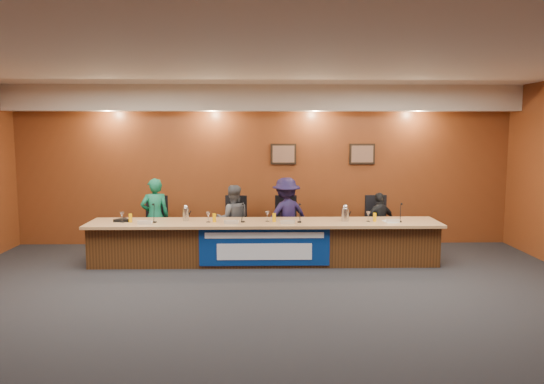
% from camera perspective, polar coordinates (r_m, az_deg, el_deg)
% --- Properties ---
extents(floor, '(10.00, 10.00, 0.00)m').
position_cam_1_polar(floor, '(7.15, -0.71, -12.39)').
color(floor, black).
rests_on(floor, ground).
extents(ceiling, '(10.00, 8.00, 0.04)m').
position_cam_1_polar(ceiling, '(6.81, -0.75, 13.95)').
color(ceiling, silver).
rests_on(ceiling, wall_back).
extents(wall_back, '(10.00, 0.04, 3.20)m').
position_cam_1_polar(wall_back, '(10.78, -0.90, 2.79)').
color(wall_back, brown).
rests_on(wall_back, floor).
extents(soffit, '(10.00, 0.50, 0.50)m').
position_cam_1_polar(soffit, '(10.53, -0.90, 10.04)').
color(soffit, beige).
rests_on(soffit, wall_back).
extents(dais_body, '(6.00, 0.80, 0.70)m').
position_cam_1_polar(dais_body, '(9.37, -0.83, -5.54)').
color(dais_body, '#452611').
rests_on(dais_body, floor).
extents(dais_top, '(6.10, 0.95, 0.05)m').
position_cam_1_polar(dais_top, '(9.25, -0.84, -3.34)').
color(dais_top, '#AD7E50').
rests_on(dais_top, dais_body).
extents(banner, '(2.20, 0.02, 0.65)m').
position_cam_1_polar(banner, '(8.96, -0.82, -5.92)').
color(banner, navy).
rests_on(banner, dais_body).
extents(banner_text_upper, '(2.00, 0.01, 0.10)m').
position_cam_1_polar(banner_text_upper, '(8.91, -0.82, -4.68)').
color(banner_text_upper, silver).
rests_on(banner_text_upper, banner).
extents(banner_text_lower, '(1.60, 0.01, 0.28)m').
position_cam_1_polar(banner_text_lower, '(8.97, -0.82, -6.44)').
color(banner_text_lower, silver).
rests_on(banner_text_lower, banner).
extents(wall_photo_left, '(0.52, 0.04, 0.42)m').
position_cam_1_polar(wall_photo_left, '(10.75, 1.24, 4.11)').
color(wall_photo_left, black).
rests_on(wall_photo_left, wall_back).
extents(wall_photo_right, '(0.52, 0.04, 0.42)m').
position_cam_1_polar(wall_photo_right, '(10.93, 9.67, 4.06)').
color(wall_photo_right, black).
rests_on(wall_photo_right, wall_back).
extents(panelist_a, '(0.60, 0.48, 1.44)m').
position_cam_1_polar(panelist_a, '(10.19, -12.47, -2.58)').
color(panelist_a, '#0F5E40').
rests_on(panelist_a, floor).
extents(panelist_b, '(0.68, 0.56, 1.31)m').
position_cam_1_polar(panelist_b, '(10.02, -4.22, -2.97)').
color(panelist_b, '#4B4C50').
rests_on(panelist_b, floor).
extents(panelist_c, '(1.07, 0.88, 1.45)m').
position_cam_1_polar(panelist_c, '(10.01, 1.53, -2.58)').
color(panelist_c, '#181133').
rests_on(panelist_c, floor).
extents(panelist_d, '(0.74, 0.54, 1.16)m').
position_cam_1_polar(panelist_d, '(10.27, 11.50, -3.28)').
color(panelist_d, black).
rests_on(panelist_d, floor).
extents(office_chair_a, '(0.53, 0.53, 0.08)m').
position_cam_1_polar(office_chair_a, '(10.33, -12.33, -3.81)').
color(office_chair_a, black).
rests_on(office_chair_a, floor).
extents(office_chair_b, '(0.57, 0.57, 0.08)m').
position_cam_1_polar(office_chair_b, '(10.15, -4.18, -3.86)').
color(office_chair_b, black).
rests_on(office_chair_b, floor).
extents(office_chair_c, '(0.50, 0.50, 0.08)m').
position_cam_1_polar(office_chair_c, '(10.15, 1.50, -3.85)').
color(office_chair_c, black).
rests_on(office_chair_c, floor).
extents(office_chair_d, '(0.51, 0.51, 0.08)m').
position_cam_1_polar(office_chair_d, '(10.38, 11.37, -3.74)').
color(office_chair_d, black).
rests_on(office_chair_d, floor).
extents(nameplate_a, '(0.24, 0.08, 0.10)m').
position_cam_1_polar(nameplate_a, '(9.19, -13.56, -3.16)').
color(nameplate_a, white).
rests_on(nameplate_a, dais_top).
extents(microphone_a, '(0.07, 0.07, 0.02)m').
position_cam_1_polar(microphone_a, '(9.36, -12.50, -3.17)').
color(microphone_a, black).
rests_on(microphone_a, dais_top).
extents(juice_glass_a, '(0.06, 0.06, 0.15)m').
position_cam_1_polar(juice_glass_a, '(9.47, -14.99, -2.72)').
color(juice_glass_a, '#F6AC02').
rests_on(juice_glass_a, dais_top).
extents(water_glass_a, '(0.08, 0.08, 0.18)m').
position_cam_1_polar(water_glass_a, '(9.48, -15.82, -2.65)').
color(water_glass_a, silver).
rests_on(water_glass_a, dais_top).
extents(nameplate_b, '(0.24, 0.08, 0.10)m').
position_cam_1_polar(nameplate_b, '(8.99, -4.42, -3.20)').
color(nameplate_b, white).
rests_on(nameplate_b, dais_top).
extents(microphone_b, '(0.07, 0.07, 0.02)m').
position_cam_1_polar(microphone_b, '(9.18, -3.15, -3.20)').
color(microphone_b, black).
rests_on(microphone_b, dais_top).
extents(juice_glass_b, '(0.06, 0.06, 0.15)m').
position_cam_1_polar(juice_glass_b, '(9.23, -6.23, -2.78)').
color(juice_glass_b, '#F6AC02').
rests_on(juice_glass_b, dais_top).
extents(water_glass_b, '(0.08, 0.08, 0.18)m').
position_cam_1_polar(water_glass_b, '(9.21, -6.88, -2.70)').
color(water_glass_b, silver).
rests_on(water_glass_b, dais_top).
extents(nameplate_c, '(0.24, 0.08, 0.10)m').
position_cam_1_polar(nameplate_c, '(8.97, 1.71, -3.21)').
color(nameplate_c, white).
rests_on(nameplate_c, dais_top).
extents(microphone_c, '(0.07, 0.07, 0.02)m').
position_cam_1_polar(microphone_c, '(9.15, 2.96, -3.24)').
color(microphone_c, black).
rests_on(microphone_c, dais_top).
extents(juice_glass_c, '(0.06, 0.06, 0.15)m').
position_cam_1_polar(juice_glass_c, '(9.20, 0.23, -2.76)').
color(juice_glass_c, '#F6AC02').
rests_on(juice_glass_c, dais_top).
extents(water_glass_c, '(0.08, 0.08, 0.18)m').
position_cam_1_polar(water_glass_c, '(9.22, -0.51, -2.65)').
color(water_glass_c, silver).
rests_on(water_glass_c, dais_top).
extents(nameplate_d, '(0.24, 0.08, 0.10)m').
position_cam_1_polar(nameplate_d, '(9.31, 12.88, -3.01)').
color(nameplate_d, white).
rests_on(nameplate_d, dais_top).
extents(microphone_d, '(0.07, 0.07, 0.02)m').
position_cam_1_polar(microphone_d, '(9.45, 13.57, -3.10)').
color(microphone_d, black).
rests_on(microphone_d, dais_top).
extents(juice_glass_d, '(0.06, 0.06, 0.15)m').
position_cam_1_polar(juice_glass_d, '(9.40, 10.99, -2.68)').
color(juice_glass_d, '#F6AC02').
rests_on(juice_glass_d, dais_top).
extents(water_glass_d, '(0.08, 0.08, 0.18)m').
position_cam_1_polar(water_glass_d, '(9.36, 10.30, -2.62)').
color(water_glass_d, silver).
rests_on(water_glass_d, dais_top).
extents(carafe_left, '(0.11, 0.11, 0.23)m').
position_cam_1_polar(carafe_left, '(9.42, -9.25, -2.39)').
color(carafe_left, silver).
rests_on(carafe_left, dais_top).
extents(carafe_right, '(0.13, 0.13, 0.23)m').
position_cam_1_polar(carafe_right, '(9.34, 7.87, -2.44)').
color(carafe_right, silver).
rests_on(carafe_right, dais_top).
extents(speakerphone, '(0.32, 0.32, 0.05)m').
position_cam_1_polar(speakerphone, '(9.61, -15.80, -2.92)').
color(speakerphone, black).
rests_on(speakerphone, dais_top).
extents(paper_stack, '(0.26, 0.33, 0.01)m').
position_cam_1_polar(paper_stack, '(9.44, 12.65, -3.13)').
color(paper_stack, white).
rests_on(paper_stack, dais_top).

